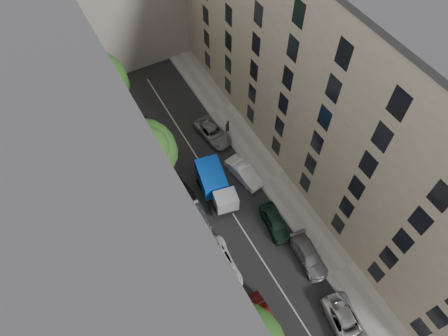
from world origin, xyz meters
TOP-DOWN VIEW (x-y plane):
  - ground at (0.00, 0.00)m, footprint 120.00×120.00m
  - road_surface at (0.00, 0.00)m, footprint 8.00×44.00m
  - sidewalk_left at (-5.50, 0.00)m, footprint 3.00×44.00m
  - sidewalk_right at (5.50, 0.00)m, footprint 3.00×44.00m
  - building_left at (-11.00, 0.00)m, footprint 8.00×44.00m
  - building_right at (11.00, 0.00)m, footprint 8.00×44.00m
  - tarp_truck at (-0.33, 1.28)m, footprint 3.20×5.99m
  - car_left_1 at (-2.81, -11.42)m, footprint 1.60×4.39m
  - car_left_2 at (-3.60, -5.80)m, footprint 2.85×5.47m
  - car_left_3 at (-3.60, -1.71)m, footprint 2.41×5.13m
  - car_left_4 at (-3.44, 3.40)m, footprint 2.43×4.55m
  - car_left_5 at (-3.60, 11.00)m, footprint 1.90×4.68m
  - car_right_0 at (2.80, -15.00)m, footprint 3.22×5.47m
  - car_right_1 at (3.60, -8.80)m, footprint 2.37×4.77m
  - car_right_2 at (2.80, -4.60)m, footprint 2.28×4.44m
  - car_right_3 at (3.08, 1.60)m, footprint 2.31×4.67m
  - car_right_4 at (2.80, 7.80)m, footprint 2.98×5.21m
  - tree_mid at (-5.61, 3.63)m, footprint 5.83×5.64m
  - tree_far at (-6.30, 14.92)m, footprint 6.44×6.33m
  - lamp_post at (-4.81, -4.05)m, footprint 0.36×0.36m
  - pedestrian at (4.50, 7.58)m, footprint 0.73×0.60m

SIDE VIEW (x-z plane):
  - ground at x=0.00m, z-range 0.00..0.00m
  - road_surface at x=0.00m, z-range 0.00..0.02m
  - sidewalk_left at x=-5.50m, z-range 0.00..0.15m
  - sidewalk_right at x=5.50m, z-range 0.00..0.15m
  - car_right_1 at x=3.60m, z-range 0.00..1.33m
  - car_right_4 at x=2.80m, z-range 0.00..1.37m
  - car_right_0 at x=2.80m, z-range 0.00..1.43m
  - car_left_1 at x=-2.81m, z-range 0.00..1.44m
  - car_right_2 at x=2.80m, z-range 0.00..1.45m
  - car_left_3 at x=-3.60m, z-range 0.00..1.45m
  - car_left_2 at x=-3.60m, z-range 0.00..1.47m
  - car_left_4 at x=-3.44m, z-range 0.00..1.47m
  - car_right_3 at x=3.08m, z-range 0.00..1.47m
  - car_left_5 at x=-3.60m, z-range 0.00..1.51m
  - pedestrian at x=4.50m, z-range 0.15..1.85m
  - tarp_truck at x=-0.33m, z-range 0.13..2.74m
  - lamp_post at x=-4.81m, z-range 0.90..7.38m
  - tree_far at x=-6.30m, z-range 1.38..10.49m
  - tree_mid at x=-5.61m, z-range 1.94..12.12m
  - building_left at x=-11.00m, z-range 0.00..20.00m
  - building_right at x=11.00m, z-range 0.00..20.00m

